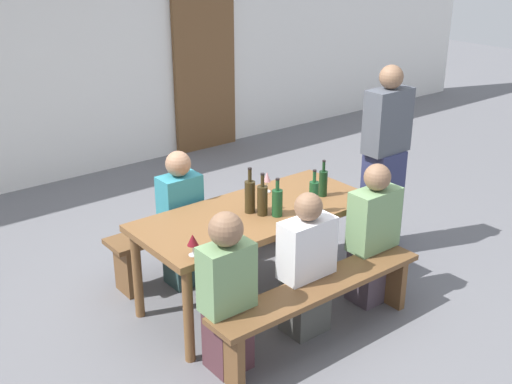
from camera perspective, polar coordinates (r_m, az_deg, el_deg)
ground_plane at (r=5.11m, az=0.00°, el=-9.39°), size 24.00×24.00×0.00m
back_wall at (r=7.50m, az=-17.31°, el=13.02°), size 14.00×0.20×3.20m
wooden_door at (r=8.31m, az=-4.59°, el=10.88°), size 0.90×0.06×2.10m
tasting_table at (r=4.79m, az=0.00°, el=-2.59°), size 1.83×0.81×0.75m
bench_near at (r=4.47m, az=5.67°, el=-9.26°), size 1.73×0.30×0.45m
bench_far at (r=5.44m, az=-4.61°, el=-3.17°), size 1.73×0.30×0.45m
wine_bottle_0 at (r=5.01m, az=6.00°, el=0.84°), size 0.07×0.07×0.29m
wine_bottle_1 at (r=4.63m, az=1.90°, el=-0.90°), size 0.08×0.08×0.29m
wine_bottle_2 at (r=4.68m, az=-0.55°, el=-0.34°), size 0.08×0.08×0.35m
wine_bottle_3 at (r=4.64m, az=0.58°, el=-0.68°), size 0.08×0.08×0.32m
wine_bottle_4 at (r=4.69m, az=5.16°, el=-0.39°), size 0.07×0.07×0.33m
wine_glass_0 at (r=4.09m, az=-5.66°, el=-4.33°), size 0.07×0.07×0.15m
wine_glass_1 at (r=5.05m, az=0.99°, el=1.26°), size 0.06×0.06×0.17m
seated_guest_near_0 at (r=4.10m, az=-2.59°, el=-9.15°), size 0.34×0.24×1.11m
seated_guest_near_1 at (r=4.50m, az=4.50°, el=-6.80°), size 0.39×0.24×1.07m
seated_guest_near_2 at (r=4.92m, az=10.35°, el=-4.04°), size 0.39×0.24×1.12m
seated_guest_far_0 at (r=5.09m, az=-6.69°, el=-2.67°), size 0.32×0.24×1.13m
standing_host at (r=5.62m, az=11.34°, el=2.37°), size 0.41×0.24×1.67m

